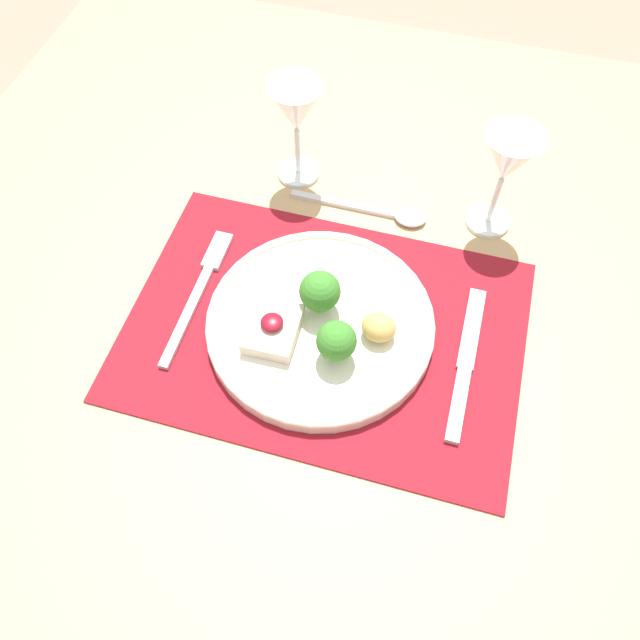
% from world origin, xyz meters
% --- Properties ---
extents(ground_plane, '(8.00, 8.00, 0.00)m').
position_xyz_m(ground_plane, '(0.00, 0.00, 0.00)').
color(ground_plane, gray).
extents(dining_table, '(1.24, 1.29, 0.77)m').
position_xyz_m(dining_table, '(0.00, 0.00, 0.68)').
color(dining_table, tan).
rests_on(dining_table, ground_plane).
extents(placemat, '(0.48, 0.34, 0.00)m').
position_xyz_m(placemat, '(0.00, 0.00, 0.77)').
color(placemat, maroon).
rests_on(placemat, dining_table).
extents(dinner_plate, '(0.28, 0.28, 0.08)m').
position_xyz_m(dinner_plate, '(-0.00, -0.00, 0.79)').
color(dinner_plate, silver).
rests_on(dinner_plate, placemat).
extents(fork, '(0.02, 0.21, 0.01)m').
position_xyz_m(fork, '(-0.17, 0.02, 0.77)').
color(fork, silver).
rests_on(fork, placemat).
extents(knife, '(0.02, 0.21, 0.01)m').
position_xyz_m(knife, '(0.17, -0.01, 0.77)').
color(knife, silver).
rests_on(knife, placemat).
extents(spoon, '(0.19, 0.04, 0.01)m').
position_xyz_m(spoon, '(0.03, 0.20, 0.77)').
color(spoon, silver).
rests_on(spoon, dining_table).
extents(wine_glass_near, '(0.07, 0.07, 0.15)m').
position_xyz_m(wine_glass_near, '(0.17, 0.23, 0.88)').
color(wine_glass_near, white).
rests_on(wine_glass_near, dining_table).
extents(wine_glass_far, '(0.07, 0.07, 0.15)m').
position_xyz_m(wine_glass_far, '(-0.11, 0.25, 0.88)').
color(wine_glass_far, white).
rests_on(wine_glass_far, dining_table).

